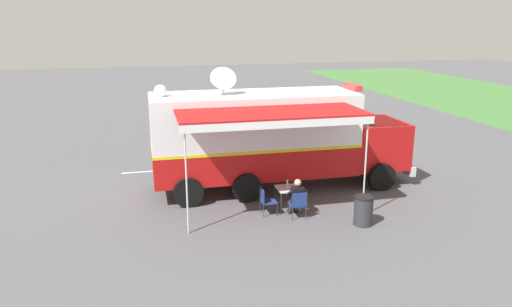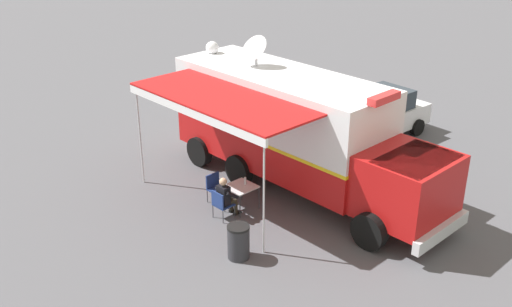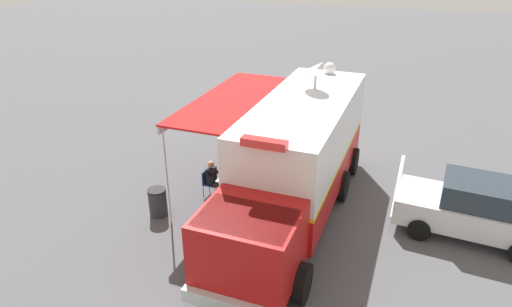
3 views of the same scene
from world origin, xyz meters
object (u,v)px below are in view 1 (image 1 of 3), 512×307
water_bottle (287,183)px  seated_responder (296,197)px  folding_table (289,190)px  folding_chair_beside_table (266,199)px  folding_chair_at_table (298,203)px  command_truck (274,136)px  car_behind_truck (231,134)px  trash_bin (363,211)px

water_bottle → seated_responder: (0.79, 0.05, -0.18)m
folding_table → water_bottle: water_bottle is taller
folding_chair_beside_table → seated_responder: seated_responder is taller
folding_table → folding_chair_beside_table: size_ratio=0.93×
folding_chair_at_table → command_truck: bearing=178.6°
folding_chair_at_table → car_behind_truck: size_ratio=0.20×
command_truck → folding_chair_beside_table: 3.00m
folding_chair_at_table → car_behind_truck: 8.22m
command_truck → trash_bin: size_ratio=10.45×
car_behind_truck → water_bottle: bearing=4.0°
trash_bin → folding_chair_at_table: bearing=-118.1°
command_truck → folding_table: command_truck is taller
folding_chair_beside_table → trash_bin: bearing=60.6°
water_bottle → trash_bin: 2.65m
command_truck → water_bottle: (2.03, -0.12, -1.11)m
water_bottle → folding_chair_beside_table: size_ratio=0.26×
folding_table → water_bottle: 0.24m
command_truck → water_bottle: 2.32m
command_truck → seated_responder: 3.10m
command_truck → folding_chair_beside_table: (2.45, -0.97, -1.43)m
folding_chair_beside_table → seated_responder: (0.37, 0.90, 0.14)m
folding_table → water_bottle: size_ratio=3.60×
car_behind_truck → command_truck: bearing=6.9°
water_bottle → folding_chair_beside_table: water_bottle is taller
seated_responder → folding_chair_at_table: bearing=-0.5°
folding_table → folding_chair_beside_table: 0.90m
car_behind_truck → folding_chair_beside_table: bearing=-2.6°
folding_chair_at_table → folding_chair_beside_table: 1.05m
folding_chair_beside_table → trash_bin: (1.49, 2.64, -0.06)m
trash_bin → command_truck: bearing=-157.0°
folding_table → car_behind_truck: size_ratio=0.19×
folding_chair_beside_table → folding_chair_at_table: bearing=58.2°
seated_responder → folding_table: bearing=-175.5°
folding_table → folding_chair_at_table: (0.80, 0.05, -0.16)m
trash_bin → car_behind_truck: 9.42m
folding_table → seated_responder: bearing=4.5°
folding_chair_at_table → folding_table: bearing=-176.7°
folding_chair_beside_table → car_behind_truck: car_behind_truck is taller
trash_bin → car_behind_truck: size_ratio=0.21×
water_bottle → car_behind_truck: 7.23m
folding_table → folding_chair_at_table: 0.82m
command_truck → car_behind_truck: command_truck is taller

